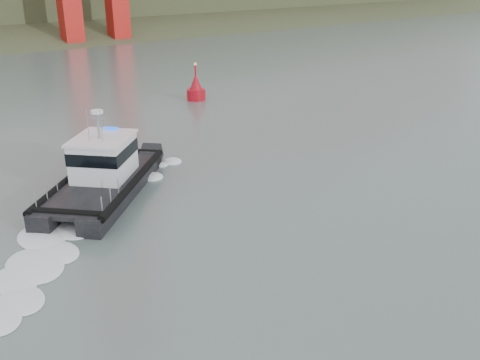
% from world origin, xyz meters
% --- Properties ---
extents(ground, '(400.00, 400.00, 0.00)m').
position_xyz_m(ground, '(0.00, 0.00, 0.00)').
color(ground, '#45534F').
rests_on(ground, ground).
extents(patrol_boat, '(9.93, 9.96, 5.01)m').
position_xyz_m(patrol_boat, '(-2.23, 15.97, 1.25)').
color(patrol_boat, black).
rests_on(patrol_boat, ground).
extents(nav_buoy, '(1.80, 1.80, 3.74)m').
position_xyz_m(nav_buoy, '(13.98, 31.96, 0.98)').
color(nav_buoy, '#A70B18').
rests_on(nav_buoy, ground).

